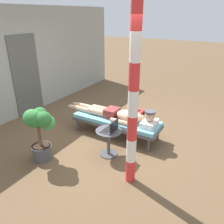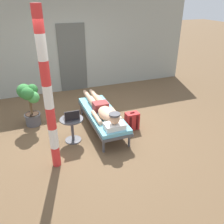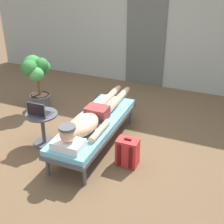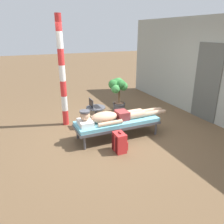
# 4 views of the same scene
# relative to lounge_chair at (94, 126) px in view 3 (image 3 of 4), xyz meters

# --- Properties ---
(ground_plane) EXTENTS (40.00, 40.00, 0.00)m
(ground_plane) POSITION_rel_lounge_chair_xyz_m (-0.22, 0.12, -0.35)
(ground_plane) COLOR brown
(house_wall_back) EXTENTS (7.60, 0.20, 2.70)m
(house_wall_back) POSITION_rel_lounge_chair_xyz_m (-0.00, 2.76, 1.00)
(house_wall_back) COLOR #999E93
(house_wall_back) RESTS_ON ground
(house_door_panel) EXTENTS (0.84, 0.03, 2.04)m
(house_door_panel) POSITION_rel_lounge_chair_xyz_m (-0.05, 2.65, 0.67)
(house_door_panel) COLOR #545651
(house_door_panel) RESTS_ON ground
(lounge_chair) EXTENTS (0.65, 1.94, 0.42)m
(lounge_chair) POSITION_rel_lounge_chair_xyz_m (0.00, 0.00, 0.00)
(lounge_chair) COLOR #4C4C51
(lounge_chair) RESTS_ON ground
(person_reclining) EXTENTS (0.53, 2.17, 0.33)m
(person_reclining) POSITION_rel_lounge_chair_xyz_m (-0.00, -0.09, 0.17)
(person_reclining) COLOR white
(person_reclining) RESTS_ON lounge_chair
(side_table) EXTENTS (0.48, 0.48, 0.52)m
(side_table) POSITION_rel_lounge_chair_xyz_m (-0.75, -0.25, 0.01)
(side_table) COLOR #4C4C51
(side_table) RESTS_ON ground
(laptop) EXTENTS (0.31, 0.24, 0.23)m
(laptop) POSITION_rel_lounge_chair_xyz_m (-0.75, -0.30, 0.24)
(laptop) COLOR #4C4C51
(laptop) RESTS_ON side_table
(backpack) EXTENTS (0.30, 0.26, 0.42)m
(backpack) POSITION_rel_lounge_chair_xyz_m (0.63, -0.24, -0.15)
(backpack) COLOR red
(backpack) RESTS_ON ground
(potted_plant) EXTENTS (0.46, 0.55, 1.03)m
(potted_plant) POSITION_rel_lounge_chair_xyz_m (-1.49, 0.73, 0.35)
(potted_plant) COLOR #4C4C51
(potted_plant) RESTS_ON ground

